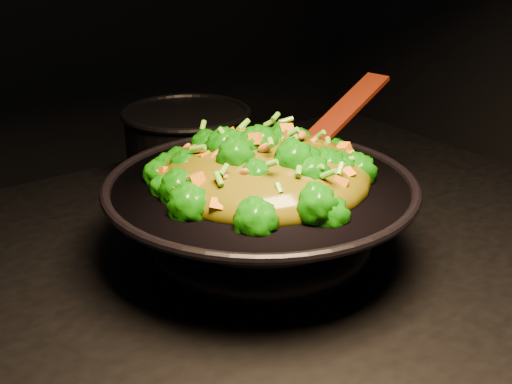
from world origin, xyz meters
TOP-DOWN VIEW (x-y plane):
  - wok at (0.03, 0.01)m, footprint 0.48×0.48m
  - stir_fry at (0.04, 0.01)m, footprint 0.31×0.31m
  - spatula at (0.18, 0.05)m, footprint 0.24×0.08m
  - back_pot at (0.10, 0.32)m, footprint 0.26×0.26m

SIDE VIEW (x-z plane):
  - wok at x=0.03m, z-range 0.90..1.01m
  - back_pot at x=0.10m, z-range 0.90..1.02m
  - spatula at x=0.18m, z-range 1.00..1.10m
  - stir_fry at x=0.04m, z-range 1.01..1.10m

